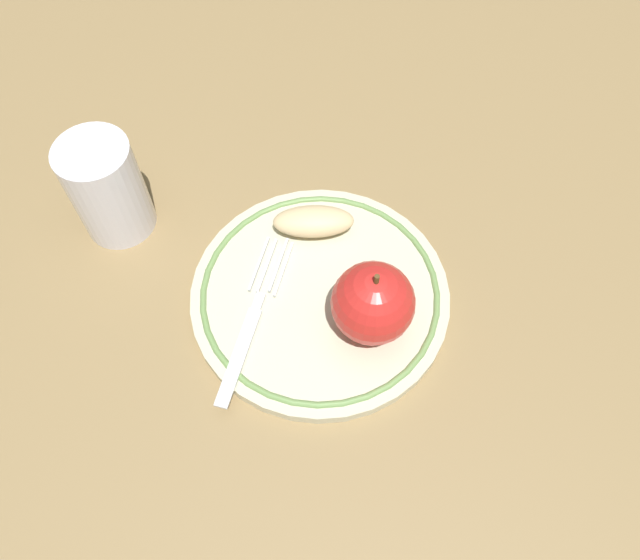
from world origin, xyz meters
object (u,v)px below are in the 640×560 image
apple_red_whole (373,303)px  drinking_glass (107,189)px  apple_slice_front (313,221)px  plate (320,295)px  fork (251,322)px

apple_red_whole → drinking_glass: (-0.09, 0.26, 0.00)m
apple_slice_front → apple_red_whole: bearing=115.0°
plate → drinking_glass: drinking_glass is taller
plate → fork: (-0.07, 0.02, 0.01)m
apple_red_whole → apple_slice_front: size_ratio=1.04×
plate → apple_red_whole: size_ratio=2.95×
plate → apple_red_whole: 0.07m
plate → apple_slice_front: 0.07m
apple_slice_front → drinking_glass: 0.20m
plate → apple_red_whole: apple_red_whole is taller
plate → drinking_glass: size_ratio=2.28×
apple_slice_front → drinking_glass: (-0.13, 0.15, 0.02)m
fork → apple_slice_front: bearing=-13.3°
apple_slice_front → fork: apple_slice_front is taller
plate → drinking_glass: 0.22m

